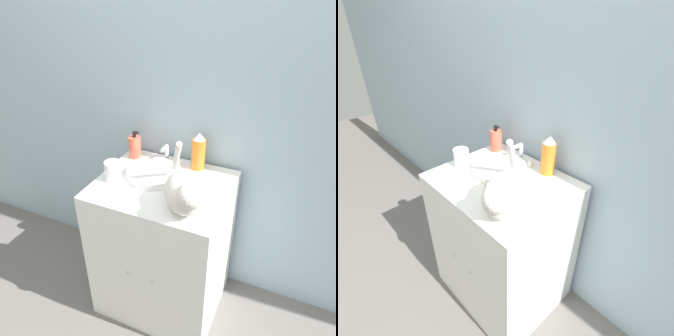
{
  "view_description": "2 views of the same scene",
  "coord_description": "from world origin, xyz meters",
  "views": [
    {
      "loc": [
        0.59,
        -0.98,
        1.79
      ],
      "look_at": [
        0.04,
        0.26,
        0.97
      ],
      "focal_mm": 35.0,
      "sensor_mm": 36.0,
      "label": 1
    },
    {
      "loc": [
        0.81,
        -0.45,
        1.61
      ],
      "look_at": [
        0.08,
        0.24,
        0.99
      ],
      "focal_mm": 28.0,
      "sensor_mm": 36.0,
      "label": 2
    }
  ],
  "objects": [
    {
      "name": "spray_bottle",
      "position": [
        0.11,
        0.51,
        0.96
      ],
      "size": [
        0.07,
        0.07,
        0.21
      ],
      "color": "orange",
      "rests_on": "vanity_cabinet"
    },
    {
      "name": "wall_back",
      "position": [
        0.0,
        0.62,
        1.25
      ],
      "size": [
        6.0,
        0.05,
        2.5
      ],
      "color": "#9EB7C6",
      "rests_on": "ground_plane"
    },
    {
      "name": "sink_basin",
      "position": [
        -0.07,
        0.33,
        0.88
      ],
      "size": [
        0.29,
        0.29,
        0.04
      ],
      "color": "white",
      "rests_on": "vanity_cabinet"
    },
    {
      "name": "vanity_cabinet",
      "position": [
        0.0,
        0.29,
        0.43
      ],
      "size": [
        0.68,
        0.59,
        0.86
      ],
      "color": "white",
      "rests_on": "ground_plane"
    },
    {
      "name": "cup",
      "position": [
        -0.25,
        0.22,
        0.91
      ],
      "size": [
        0.08,
        0.08,
        0.1
      ],
      "color": "white",
      "rests_on": "vanity_cabinet"
    },
    {
      "name": "soap_bottle",
      "position": [
        -0.27,
        0.48,
        0.93
      ],
      "size": [
        0.07,
        0.07,
        0.17
      ],
      "color": "#EF6047",
      "rests_on": "vanity_cabinet"
    },
    {
      "name": "faucet",
      "position": [
        -0.07,
        0.49,
        0.91
      ],
      "size": [
        0.18,
        0.08,
        0.12
      ],
      "color": "silver",
      "rests_on": "vanity_cabinet"
    },
    {
      "name": "ground_plane",
      "position": [
        0.0,
        0.0,
        0.0
      ],
      "size": [
        8.0,
        8.0,
        0.0
      ],
      "primitive_type": "plane",
      "color": "slate"
    },
    {
      "name": "cat",
      "position": [
        0.18,
        0.13,
        0.96
      ],
      "size": [
        0.29,
        0.37,
        0.28
      ],
      "rotation": [
        0.0,
        0.0,
        -0.98
      ],
      "color": "silver",
      "rests_on": "vanity_cabinet"
    }
  ]
}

